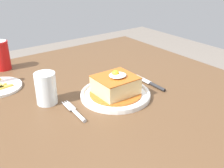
{
  "coord_description": "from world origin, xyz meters",
  "views": [
    {
      "loc": [
        -0.43,
        -0.72,
        1.18
      ],
      "look_at": [
        0.06,
        -0.05,
        0.78
      ],
      "focal_mm": 42.92,
      "sensor_mm": 36.0,
      "label": 1
    }
  ],
  "objects": [
    {
      "name": "sandwich_meal",
      "position": [
        0.06,
        -0.07,
        0.79
      ],
      "size": [
        0.18,
        0.18,
        0.09
      ],
      "color": "#B75B1E",
      "rests_on": "main_plate"
    },
    {
      "name": "drinking_glass",
      "position": [
        -0.15,
        0.03,
        0.79
      ],
      "size": [
        0.07,
        0.07,
        0.1
      ],
      "color": "gold",
      "rests_on": "dining_table"
    },
    {
      "name": "main_plate",
      "position": [
        0.06,
        -0.07,
        0.75
      ],
      "size": [
        0.24,
        0.24,
        0.02
      ],
      "color": "white",
      "rests_on": "dining_table"
    },
    {
      "name": "fork",
      "position": [
        -0.11,
        -0.09,
        0.75
      ],
      "size": [
        0.02,
        0.14,
        0.01
      ],
      "color": "silver",
      "rests_on": "dining_table"
    },
    {
      "name": "knife",
      "position": [
        0.22,
        -0.08,
        0.75
      ],
      "size": [
        0.02,
        0.17,
        0.01
      ],
      "color": "#262628",
      "rests_on": "dining_table"
    },
    {
      "name": "soda_can",
      "position": [
        -0.18,
        0.42,
        0.81
      ],
      "size": [
        0.07,
        0.07,
        0.12
      ],
      "color": "red",
      "rests_on": "dining_table"
    },
    {
      "name": "dining_table",
      "position": [
        0.0,
        0.0,
        0.64
      ],
      "size": [
        1.15,
        1.05,
        0.74
      ],
      "color": "brown",
      "rests_on": "ground_plane"
    }
  ]
}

